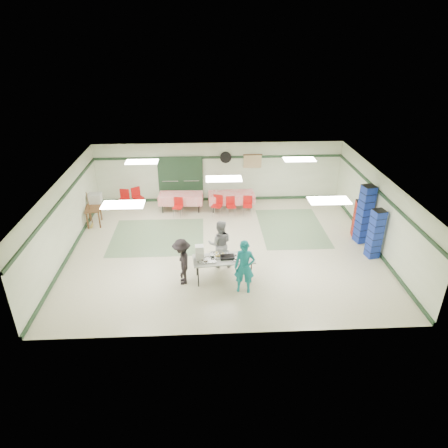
{
  "coord_description": "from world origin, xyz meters",
  "views": [
    {
      "loc": [
        -0.62,
        -12.62,
        7.3
      ],
      "look_at": [
        -0.01,
        -0.3,
        1.13
      ],
      "focal_mm": 32.0,
      "sensor_mm": 36.0,
      "label": 1
    }
  ],
  "objects_px": {
    "serving_table": "(224,260)",
    "volunteer_dark": "(182,262)",
    "chair_c": "(248,203)",
    "chair_loose_b": "(124,197)",
    "volunteer_teal": "(244,267)",
    "chair_d": "(178,205)",
    "chair_b": "(218,203)",
    "office_printer": "(95,198)",
    "chair_a": "(231,204)",
    "broom": "(90,209)",
    "dining_table_b": "(181,198)",
    "crate_stack_blue_b": "(375,234)",
    "chair_loose_a": "(137,195)",
    "printer_table": "(93,210)",
    "crate_stack_red": "(359,219)",
    "crate_stack_blue_a": "(365,214)",
    "dining_table_a": "(231,197)",
    "volunteer_grey": "(220,244)"
  },
  "relations": [
    {
      "from": "crate_stack_blue_b",
      "to": "printer_table",
      "type": "relative_size",
      "value": 1.87
    },
    {
      "from": "crate_stack_blue_b",
      "to": "printer_table",
      "type": "xyz_separation_m",
      "value": [
        -10.3,
        3.04,
        -0.25
      ]
    },
    {
      "from": "volunteer_teal",
      "to": "dining_table_b",
      "type": "relative_size",
      "value": 0.89
    },
    {
      "from": "volunteer_teal",
      "to": "chair_d",
      "type": "bearing_deg",
      "value": 121.39
    },
    {
      "from": "chair_loose_a",
      "to": "crate_stack_blue_b",
      "type": "xyz_separation_m",
      "value": [
        8.81,
        -4.74,
        0.34
      ]
    },
    {
      "from": "chair_c",
      "to": "chair_loose_b",
      "type": "xyz_separation_m",
      "value": [
        -5.35,
        0.86,
        0.04
      ]
    },
    {
      "from": "chair_b",
      "to": "chair_d",
      "type": "relative_size",
      "value": 1.08
    },
    {
      "from": "crate_stack_blue_b",
      "to": "chair_loose_a",
      "type": "bearing_deg",
      "value": 151.71
    },
    {
      "from": "chair_a",
      "to": "crate_stack_blue_a",
      "type": "xyz_separation_m",
      "value": [
        4.72,
        -2.6,
        0.62
      ]
    },
    {
      "from": "serving_table",
      "to": "crate_stack_blue_a",
      "type": "distance_m",
      "value": 5.72
    },
    {
      "from": "crate_stack_red",
      "to": "broom",
      "type": "xyz_separation_m",
      "value": [
        -10.38,
        1.32,
        0.06
      ]
    },
    {
      "from": "chair_a",
      "to": "dining_table_a",
      "type": "bearing_deg",
      "value": 77.5
    },
    {
      "from": "volunteer_teal",
      "to": "chair_loose_b",
      "type": "bearing_deg",
      "value": 135.27
    },
    {
      "from": "chair_loose_a",
      "to": "office_printer",
      "type": "distance_m",
      "value": 1.94
    },
    {
      "from": "dining_table_b",
      "to": "chair_loose_a",
      "type": "height_order",
      "value": "chair_loose_a"
    },
    {
      "from": "serving_table",
      "to": "dining_table_b",
      "type": "xyz_separation_m",
      "value": [
        -1.59,
        5.39,
        -0.15
      ]
    },
    {
      "from": "volunteer_grey",
      "to": "chair_d",
      "type": "height_order",
      "value": "volunteer_grey"
    },
    {
      "from": "printer_table",
      "to": "office_printer",
      "type": "height_order",
      "value": "office_printer"
    },
    {
      "from": "crate_stack_blue_b",
      "to": "broom",
      "type": "xyz_separation_m",
      "value": [
        -10.38,
        2.86,
        -0.11
      ]
    },
    {
      "from": "chair_loose_b",
      "to": "volunteer_teal",
      "type": "bearing_deg",
      "value": -42.4
    },
    {
      "from": "dining_table_a",
      "to": "chair_loose_b",
      "type": "height_order",
      "value": "chair_loose_b"
    },
    {
      "from": "dining_table_b",
      "to": "crate_stack_red",
      "type": "relative_size",
      "value": 1.31
    },
    {
      "from": "volunteer_dark",
      "to": "office_printer",
      "type": "height_order",
      "value": "volunteer_dark"
    },
    {
      "from": "chair_b",
      "to": "office_printer",
      "type": "bearing_deg",
      "value": -159.34
    },
    {
      "from": "chair_a",
      "to": "crate_stack_blue_a",
      "type": "height_order",
      "value": "crate_stack_blue_a"
    },
    {
      "from": "chair_c",
      "to": "crate_stack_red",
      "type": "xyz_separation_m",
      "value": [
        4.0,
        -2.16,
        0.22
      ]
    },
    {
      "from": "volunteer_dark",
      "to": "broom",
      "type": "height_order",
      "value": "broom"
    },
    {
      "from": "volunteer_grey",
      "to": "crate_stack_blue_a",
      "type": "bearing_deg",
      "value": -163.63
    },
    {
      "from": "dining_table_a",
      "to": "office_printer",
      "type": "relative_size",
      "value": 4.07
    },
    {
      "from": "chair_a",
      "to": "crate_stack_blue_b",
      "type": "relative_size",
      "value": 0.45
    },
    {
      "from": "office_printer",
      "to": "chair_loose_a",
      "type": "bearing_deg",
      "value": 37.56
    },
    {
      "from": "crate_stack_blue_a",
      "to": "printer_table",
      "type": "height_order",
      "value": "crate_stack_blue_a"
    },
    {
      "from": "chair_a",
      "to": "broom",
      "type": "xyz_separation_m",
      "value": [
        -5.66,
        -0.84,
        0.29
      ]
    },
    {
      "from": "volunteer_dark",
      "to": "office_printer",
      "type": "bearing_deg",
      "value": -146.4
    },
    {
      "from": "chair_loose_b",
      "to": "crate_stack_blue_b",
      "type": "height_order",
      "value": "crate_stack_blue_b"
    },
    {
      "from": "chair_d",
      "to": "office_printer",
      "type": "bearing_deg",
      "value": -165.08
    },
    {
      "from": "chair_loose_a",
      "to": "chair_loose_b",
      "type": "distance_m",
      "value": 0.56
    },
    {
      "from": "chair_a",
      "to": "chair_d",
      "type": "bearing_deg",
      "value": 174.21
    },
    {
      "from": "serving_table",
      "to": "crate_stack_red",
      "type": "xyz_separation_m",
      "value": [
        5.26,
        2.66,
        0.01
      ]
    },
    {
      "from": "serving_table",
      "to": "volunteer_dark",
      "type": "distance_m",
      "value": 1.3
    },
    {
      "from": "office_printer",
      "to": "chair_b",
      "type": "bearing_deg",
      "value": 0.72
    },
    {
      "from": "chair_loose_a",
      "to": "crate_stack_blue_a",
      "type": "relative_size",
      "value": 0.4
    },
    {
      "from": "serving_table",
      "to": "volunteer_dark",
      "type": "bearing_deg",
      "value": -179.09
    },
    {
      "from": "office_printer",
      "to": "dining_table_a",
      "type": "bearing_deg",
      "value": 6.26
    },
    {
      "from": "dining_table_a",
      "to": "office_printer",
      "type": "distance_m",
      "value": 5.71
    },
    {
      "from": "volunteer_dark",
      "to": "chair_loose_b",
      "type": "relative_size",
      "value": 1.72
    },
    {
      "from": "dining_table_b",
      "to": "crate_stack_blue_b",
      "type": "xyz_separation_m",
      "value": [
        6.85,
        -4.27,
        0.32
      ]
    },
    {
      "from": "volunteer_teal",
      "to": "dining_table_b",
      "type": "height_order",
      "value": "volunteer_teal"
    },
    {
      "from": "crate_stack_blue_a",
      "to": "office_printer",
      "type": "relative_size",
      "value": 4.55
    },
    {
      "from": "dining_table_b",
      "to": "broom",
      "type": "bearing_deg",
      "value": -155.85
    }
  ]
}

